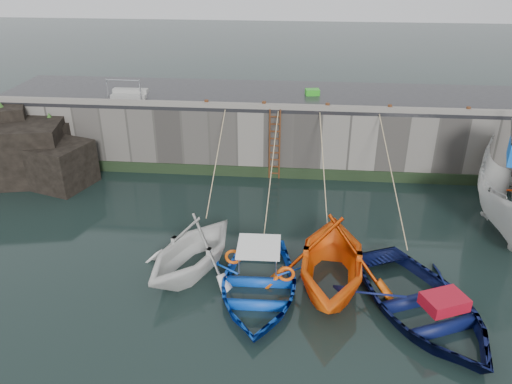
# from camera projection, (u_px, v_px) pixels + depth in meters

# --- Properties ---
(ground) EXTENTS (120.00, 120.00, 0.00)m
(ground) POSITION_uv_depth(u_px,v_px,m) (326.00, 335.00, 13.52)
(ground) COLOR black
(ground) RESTS_ON ground
(quay_back) EXTENTS (30.00, 5.00, 3.00)m
(quay_back) POSITION_uv_depth(u_px,v_px,m) (319.00, 129.00, 23.97)
(quay_back) COLOR slate
(quay_back) RESTS_ON ground
(road_back) EXTENTS (30.00, 5.00, 0.16)m
(road_back) POSITION_uv_depth(u_px,v_px,m) (321.00, 97.00, 23.26)
(road_back) COLOR black
(road_back) RESTS_ON quay_back
(kerb_back) EXTENTS (30.00, 0.30, 0.20)m
(kerb_back) POSITION_uv_depth(u_px,v_px,m) (323.00, 108.00, 21.09)
(kerb_back) COLOR slate
(kerb_back) RESTS_ON road_back
(algae_back) EXTENTS (30.00, 0.08, 0.50)m
(algae_back) POSITION_uv_depth(u_px,v_px,m) (319.00, 174.00, 22.27)
(algae_back) COLOR black
(algae_back) RESTS_ON ground
(rock_outcrop) EXTENTS (5.85, 4.24, 3.41)m
(rock_outcrop) POSITION_uv_depth(u_px,v_px,m) (28.00, 150.00, 22.12)
(rock_outcrop) COLOR black
(rock_outcrop) RESTS_ON ground
(ladder) EXTENTS (0.51, 0.08, 3.20)m
(ladder) POSITION_uv_depth(u_px,v_px,m) (275.00, 145.00, 21.79)
(ladder) COLOR #3F1E0F
(ladder) RESTS_ON ground
(boat_near_white) EXTENTS (5.03, 5.31, 2.21)m
(boat_near_white) POSITION_uv_depth(u_px,v_px,m) (193.00, 270.00, 16.21)
(boat_near_white) COLOR silver
(boat_near_white) RESTS_ON ground
(boat_near_white_rope) EXTENTS (0.04, 5.51, 3.10)m
(boat_near_white_rope) POSITION_uv_depth(u_px,v_px,m) (217.00, 200.00, 20.60)
(boat_near_white_rope) COLOR tan
(boat_near_white_rope) RESTS_ON ground
(boat_near_blue) EXTENTS (3.63, 5.00, 1.02)m
(boat_near_blue) POSITION_uv_depth(u_px,v_px,m) (258.00, 292.00, 15.21)
(boat_near_blue) COLOR #0C44BF
(boat_near_blue) RESTS_ON ground
(boat_near_blue_rope) EXTENTS (0.04, 6.35, 3.10)m
(boat_near_blue_rope) POSITION_uv_depth(u_px,v_px,m) (270.00, 208.00, 20.01)
(boat_near_blue_rope) COLOR tan
(boat_near_blue_rope) RESTS_ON ground
(boat_near_blacktrim) EXTENTS (4.60, 5.22, 2.58)m
(boat_near_blacktrim) POSITION_uv_depth(u_px,v_px,m) (330.00, 284.00, 15.52)
(boat_near_blacktrim) COLOR #F85D0D
(boat_near_blacktrim) RESTS_ON ground
(boat_near_blacktrim_rope) EXTENTS (0.04, 5.85, 3.10)m
(boat_near_blacktrim_rope) POSITION_uv_depth(u_px,v_px,m) (324.00, 207.00, 20.07)
(boat_near_blacktrim_rope) COLOR tan
(boat_near_blacktrim_rope) RESTS_ON ground
(boat_near_navy) EXTENTS (5.83, 6.64, 1.14)m
(boat_near_navy) POSITION_uv_depth(u_px,v_px,m) (421.00, 313.00, 14.33)
(boat_near_navy) COLOR #0A113E
(boat_near_navy) RESTS_ON ground
(boat_near_navy_rope) EXTENTS (0.04, 6.85, 3.10)m
(boat_near_navy_rope) POSITION_uv_depth(u_px,v_px,m) (391.00, 216.00, 19.37)
(boat_near_navy_rope) COLOR tan
(boat_near_navy_rope) RESTS_ON ground
(fish_crate) EXTENTS (0.70, 0.53, 0.27)m
(fish_crate) POSITION_uv_depth(u_px,v_px,m) (312.00, 92.00, 23.16)
(fish_crate) COLOR green
(fish_crate) RESTS_ON road_back
(railing) EXTENTS (1.60, 1.05, 1.00)m
(railing) POSITION_uv_depth(u_px,v_px,m) (129.00, 93.00, 22.73)
(railing) COLOR #A5A8AD
(railing) RESTS_ON road_back
(bollard_a) EXTENTS (0.18, 0.18, 0.28)m
(bollard_a) POSITION_uv_depth(u_px,v_px,m) (206.00, 103.00, 21.57)
(bollard_a) COLOR #3F1E0F
(bollard_a) RESTS_ON road_back
(bollard_b) EXTENTS (0.18, 0.18, 0.28)m
(bollard_b) POSITION_uv_depth(u_px,v_px,m) (264.00, 105.00, 21.36)
(bollard_b) COLOR #3F1E0F
(bollard_b) RESTS_ON road_back
(bollard_c) EXTENTS (0.18, 0.18, 0.28)m
(bollard_c) POSITION_uv_depth(u_px,v_px,m) (327.00, 106.00, 21.14)
(bollard_c) COLOR #3F1E0F
(bollard_c) RESTS_ON road_back
(bollard_d) EXTENTS (0.18, 0.18, 0.28)m
(bollard_d) POSITION_uv_depth(u_px,v_px,m) (390.00, 108.00, 20.93)
(bollard_d) COLOR #3F1E0F
(bollard_d) RESTS_ON road_back
(bollard_e) EXTENTS (0.18, 0.18, 0.28)m
(bollard_e) POSITION_uv_depth(u_px,v_px,m) (468.00, 110.00, 20.67)
(bollard_e) COLOR #3F1E0F
(bollard_e) RESTS_ON road_back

